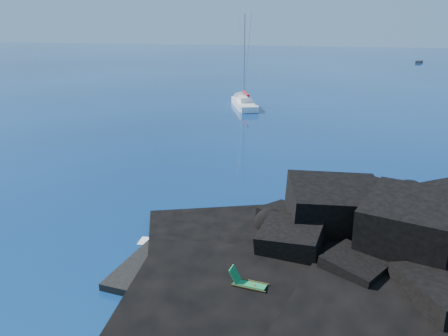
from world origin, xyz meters
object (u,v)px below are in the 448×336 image
(sailboat, at_px, (244,107))
(deck_chair, at_px, (250,280))
(sunbather, at_px, (212,255))
(marker_cone, at_px, (255,289))
(distant_boat_a, at_px, (419,63))

(sailboat, bearing_deg, deck_chair, -99.54)
(deck_chair, xyz_separation_m, sunbather, (-2.32, 2.26, -0.38))
(sailboat, xyz_separation_m, marker_cone, (9.52, -43.71, 0.60))
(sunbather, xyz_separation_m, marker_cone, (2.55, -2.40, 0.09))
(sailboat, height_order, marker_cone, sailboat)
(sunbather, bearing_deg, marker_cone, -31.98)
(distant_boat_a, bearing_deg, deck_chair, -85.79)
(sailboat, relative_size, deck_chair, 7.83)
(deck_chair, height_order, distant_boat_a, deck_chair)
(deck_chair, distance_m, distant_boat_a, 125.03)
(marker_cone, bearing_deg, deck_chair, 149.20)
(sunbather, xyz_separation_m, distant_boat_a, (28.05, 120.09, -0.52))
(deck_chair, relative_size, distant_boat_a, 0.35)
(sunbather, bearing_deg, distant_boat_a, 88.15)
(deck_chair, distance_m, sunbather, 3.26)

